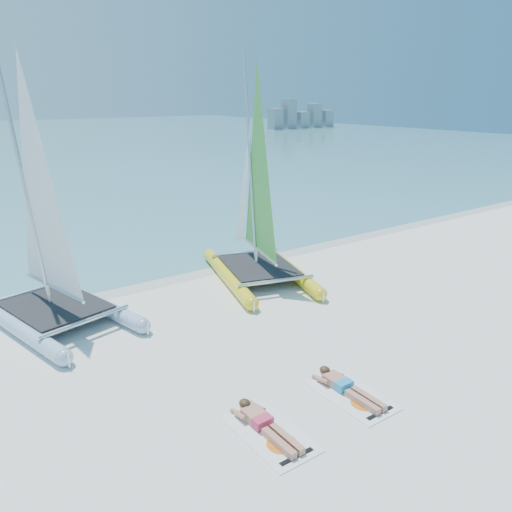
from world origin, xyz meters
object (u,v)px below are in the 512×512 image
(towel_a, at_px, (270,434))
(towel_b, at_px, (352,395))
(sunbather_a, at_px, (264,423))
(catamaran_blue, at_px, (45,242))
(catamaran_yellow, at_px, (254,207))
(sunbather_b, at_px, (345,386))

(towel_a, height_order, towel_b, same)
(sunbather_a, relative_size, towel_b, 0.93)
(catamaran_blue, height_order, towel_a, catamaran_blue)
(catamaran_yellow, bearing_deg, catamaran_blue, -165.16)
(sunbather_a, height_order, sunbather_b, same)
(towel_a, bearing_deg, sunbather_a, 90.00)
(catamaran_blue, distance_m, towel_a, 7.85)
(catamaran_blue, xyz_separation_m, sunbather_b, (3.96, -7.11, -2.07))
(catamaran_blue, distance_m, sunbather_b, 8.40)
(catamaran_yellow, height_order, towel_a, catamaran_yellow)
(catamaran_yellow, relative_size, towel_b, 3.97)
(sunbather_a, bearing_deg, catamaran_blue, 104.70)
(sunbather_a, bearing_deg, towel_a, -90.00)
(catamaran_yellow, xyz_separation_m, towel_a, (-4.69, -7.15, -2.31))
(catamaran_yellow, xyz_separation_m, sunbather_b, (-2.60, -6.96, -2.20))
(sunbather_b, bearing_deg, towel_b, -90.00)
(towel_a, bearing_deg, catamaran_yellow, 56.75)
(towel_a, height_order, sunbather_b, sunbather_b)
(catamaran_blue, bearing_deg, sunbather_b, -73.90)
(catamaran_yellow, bearing_deg, sunbather_b, -94.34)
(sunbather_a, relative_size, sunbather_b, 1.00)
(catamaran_blue, xyz_separation_m, catamaran_yellow, (6.56, -0.15, 0.12))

